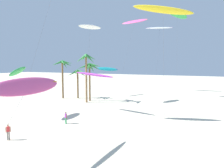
% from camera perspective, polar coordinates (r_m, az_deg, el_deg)
% --- Properties ---
extents(palm_tree_0, '(4.94, 4.78, 6.69)m').
position_cam_1_polar(palm_tree_0, '(49.59, -9.20, 2.43)').
color(palm_tree_0, brown).
rests_on(palm_tree_0, ground).
extents(palm_tree_1, '(5.03, 4.69, 8.80)m').
position_cam_1_polar(palm_tree_1, '(50.26, -13.15, 4.57)').
color(palm_tree_1, brown).
rests_on(palm_tree_1, ground).
extents(palm_tree_2, '(5.15, 4.90, 8.17)m').
position_cam_1_polar(palm_tree_2, '(45.57, -6.04, 3.90)').
color(palm_tree_2, brown).
rests_on(palm_tree_2, ground).
extents(palm_tree_3, '(4.13, 4.47, 10.02)m').
position_cam_1_polar(palm_tree_3, '(43.87, -6.90, 5.31)').
color(palm_tree_3, olive).
rests_on(palm_tree_3, ground).
extents(flying_kite_1, '(7.70, 10.62, 20.75)m').
position_cam_1_polar(flying_kite_1, '(62.76, 6.06, 16.33)').
color(flying_kite_1, '#EA5193').
rests_on(flying_kite_1, ground).
extents(flying_kite_2, '(2.43, 7.29, 7.00)m').
position_cam_1_polar(flying_kite_2, '(19.20, -21.65, -0.49)').
color(flying_kite_2, '#EA5193').
rests_on(flying_kite_2, ground).
extents(flying_kite_3, '(3.48, 5.59, 7.94)m').
position_cam_1_polar(flying_kite_3, '(34.36, -23.94, 3.17)').
color(flying_kite_3, green).
rests_on(flying_kite_3, ground).
extents(flying_kite_4, '(6.13, 12.53, 17.09)m').
position_cam_1_polar(flying_kite_4, '(53.13, 12.69, 14.48)').
color(flying_kite_4, white).
rests_on(flying_kite_4, ground).
extents(flying_kite_6, '(5.09, 11.31, 7.40)m').
position_cam_1_polar(flying_kite_6, '(53.31, -1.20, 4.05)').
color(flying_kite_6, '#19B2B7').
rests_on(flying_kite_6, ground).
extents(flying_kite_7, '(7.14, 6.64, 15.51)m').
position_cam_1_polar(flying_kite_7, '(27.78, 13.54, 18.80)').
color(flying_kite_7, yellow).
rests_on(flying_kite_7, ground).
extents(flying_kite_8, '(4.79, 9.38, 15.95)m').
position_cam_1_polar(flying_kite_8, '(44.91, -5.90, 14.98)').
color(flying_kite_8, white).
rests_on(flying_kite_8, ground).
extents(flying_kite_9, '(4.31, 12.60, 19.22)m').
position_cam_1_polar(flying_kite_9, '(47.55, 17.08, 17.57)').
color(flying_kite_9, green).
rests_on(flying_kite_9, ground).
extents(flying_kite_10, '(8.11, 4.70, 6.84)m').
position_cam_1_polar(flying_kite_10, '(34.61, -4.96, 2.53)').
color(flying_kite_10, purple).
rests_on(flying_kite_10, ground).
extents(person_foreground_walker, '(0.33, 0.44, 1.70)m').
position_cam_1_polar(person_foreground_walker, '(25.30, -26.10, -11.37)').
color(person_foreground_walker, slate).
rests_on(person_foreground_walker, ground).
extents(person_near_left, '(0.47, 0.30, 1.61)m').
position_cam_1_polar(person_near_left, '(29.37, -12.29, -8.71)').
color(person_near_left, '#338E56').
rests_on(person_near_left, ground).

